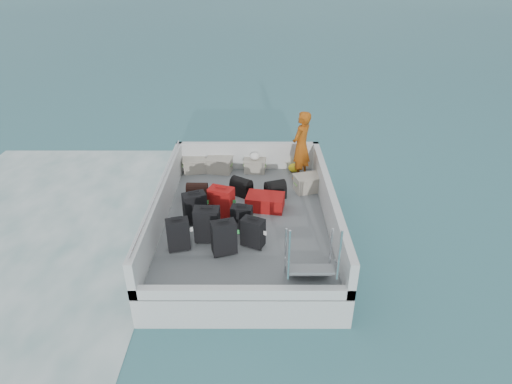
{
  "coord_description": "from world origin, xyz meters",
  "views": [
    {
      "loc": [
        0.23,
        -7.64,
        5.39
      ],
      "look_at": [
        0.22,
        0.41,
        1.0
      ],
      "focal_mm": 30.0,
      "sensor_mm": 36.0,
      "label": 1
    }
  ],
  "objects_px": {
    "suitcase_8": "(265,202)",
    "suitcase_7": "(242,220)",
    "suitcase_0": "(178,235)",
    "suitcase_2": "(195,208)",
    "crate_3": "(308,184)",
    "suitcase_6": "(253,233)",
    "suitcase_5": "(221,203)",
    "crate_1": "(220,165)",
    "crate_2": "(255,166)",
    "suitcase_3": "(224,238)",
    "crate_0": "(195,166)",
    "passenger": "(301,146)",
    "suitcase_4": "(207,225)"
  },
  "relations": [
    {
      "from": "suitcase_2",
      "to": "suitcase_4",
      "type": "bearing_deg",
      "value": -85.54
    },
    {
      "from": "suitcase_3",
      "to": "suitcase_4",
      "type": "relative_size",
      "value": 0.95
    },
    {
      "from": "suitcase_8",
      "to": "crate_2",
      "type": "xyz_separation_m",
      "value": [
        -0.23,
        1.82,
        -0.0
      ]
    },
    {
      "from": "suitcase_8",
      "to": "crate_3",
      "type": "distance_m",
      "value": 1.29
    },
    {
      "from": "suitcase_6",
      "to": "suitcase_8",
      "type": "height_order",
      "value": "suitcase_6"
    },
    {
      "from": "suitcase_4",
      "to": "crate_1",
      "type": "xyz_separation_m",
      "value": [
        -0.0,
        3.04,
        -0.17
      ]
    },
    {
      "from": "suitcase_3",
      "to": "suitcase_0",
      "type": "bearing_deg",
      "value": 155.14
    },
    {
      "from": "suitcase_5",
      "to": "crate_3",
      "type": "xyz_separation_m",
      "value": [
        1.92,
        1.17,
        -0.16
      ]
    },
    {
      "from": "suitcase_6",
      "to": "crate_1",
      "type": "xyz_separation_m",
      "value": [
        -0.87,
        3.21,
        -0.11
      ]
    },
    {
      "from": "suitcase_2",
      "to": "crate_1",
      "type": "relative_size",
      "value": 1.1
    },
    {
      "from": "suitcase_0",
      "to": "crate_1",
      "type": "distance_m",
      "value": 3.37
    },
    {
      "from": "crate_0",
      "to": "crate_2",
      "type": "distance_m",
      "value": 1.53
    },
    {
      "from": "suitcase_4",
      "to": "suitcase_7",
      "type": "distance_m",
      "value": 0.71
    },
    {
      "from": "suitcase_7",
      "to": "crate_1",
      "type": "xyz_separation_m",
      "value": [
        -0.65,
        2.75,
        -0.11
      ]
    },
    {
      "from": "suitcase_0",
      "to": "suitcase_5",
      "type": "bearing_deg",
      "value": 42.28
    },
    {
      "from": "suitcase_7",
      "to": "suitcase_8",
      "type": "height_order",
      "value": "suitcase_7"
    },
    {
      "from": "suitcase_7",
      "to": "suitcase_8",
      "type": "relative_size",
      "value": 0.72
    },
    {
      "from": "suitcase_4",
      "to": "suitcase_8",
      "type": "height_order",
      "value": "suitcase_4"
    },
    {
      "from": "suitcase_4",
      "to": "crate_3",
      "type": "bearing_deg",
      "value": 45.27
    },
    {
      "from": "suitcase_5",
      "to": "suitcase_8",
      "type": "distance_m",
      "value": 1.0
    },
    {
      "from": "suitcase_0",
      "to": "suitcase_2",
      "type": "height_order",
      "value": "suitcase_2"
    },
    {
      "from": "crate_3",
      "to": "passenger",
      "type": "bearing_deg",
      "value": 100.96
    },
    {
      "from": "suitcase_3",
      "to": "crate_2",
      "type": "bearing_deg",
      "value": 64.16
    },
    {
      "from": "suitcase_8",
      "to": "suitcase_7",
      "type": "bearing_deg",
      "value": 162.79
    },
    {
      "from": "suitcase_3",
      "to": "crate_0",
      "type": "bearing_deg",
      "value": 89.05
    },
    {
      "from": "suitcase_8",
      "to": "crate_3",
      "type": "relative_size",
      "value": 1.34
    },
    {
      "from": "suitcase_6",
      "to": "crate_2",
      "type": "distance_m",
      "value": 3.22
    },
    {
      "from": "suitcase_8",
      "to": "suitcase_5",
      "type": "bearing_deg",
      "value": 122.16
    },
    {
      "from": "crate_0",
      "to": "crate_1",
      "type": "xyz_separation_m",
      "value": [
        0.63,
        0.0,
        0.01
      ]
    },
    {
      "from": "suitcase_6",
      "to": "suitcase_7",
      "type": "xyz_separation_m",
      "value": [
        -0.22,
        0.47,
        -0.0
      ]
    },
    {
      "from": "crate_0",
      "to": "crate_1",
      "type": "height_order",
      "value": "crate_1"
    },
    {
      "from": "suitcase_7",
      "to": "passenger",
      "type": "distance_m",
      "value": 2.81
    },
    {
      "from": "suitcase_6",
      "to": "crate_0",
      "type": "xyz_separation_m",
      "value": [
        -1.51,
        3.21,
        -0.13
      ]
    },
    {
      "from": "suitcase_0",
      "to": "suitcase_4",
      "type": "relative_size",
      "value": 0.9
    },
    {
      "from": "suitcase_8",
      "to": "crate_3",
      "type": "height_order",
      "value": "crate_3"
    },
    {
      "from": "crate_0",
      "to": "crate_2",
      "type": "height_order",
      "value": "crate_0"
    },
    {
      "from": "suitcase_3",
      "to": "crate_2",
      "type": "height_order",
      "value": "suitcase_3"
    },
    {
      "from": "suitcase_4",
      "to": "suitcase_6",
      "type": "height_order",
      "value": "suitcase_4"
    },
    {
      "from": "suitcase_0",
      "to": "suitcase_5",
      "type": "relative_size",
      "value": 0.93
    },
    {
      "from": "suitcase_7",
      "to": "crate_2",
      "type": "xyz_separation_m",
      "value": [
        0.25,
        2.75,
        -0.13
      ]
    },
    {
      "from": "suitcase_0",
      "to": "suitcase_8",
      "type": "bearing_deg",
      "value": 27.24
    },
    {
      "from": "crate_2",
      "to": "crate_3",
      "type": "bearing_deg",
      "value": -39.34
    },
    {
      "from": "suitcase_8",
      "to": "crate_0",
      "type": "height_order",
      "value": "crate_0"
    },
    {
      "from": "suitcase_2",
      "to": "suitcase_7",
      "type": "relative_size",
      "value": 1.15
    },
    {
      "from": "suitcase_4",
      "to": "crate_2",
      "type": "bearing_deg",
      "value": 75.53
    },
    {
      "from": "suitcase_0",
      "to": "suitcase_7",
      "type": "height_order",
      "value": "suitcase_0"
    },
    {
      "from": "passenger",
      "to": "suitcase_4",
      "type": "bearing_deg",
      "value": -1.81
    },
    {
      "from": "suitcase_0",
      "to": "suitcase_5",
      "type": "height_order",
      "value": "suitcase_5"
    },
    {
      "from": "suitcase_6",
      "to": "suitcase_7",
      "type": "distance_m",
      "value": 0.52
    },
    {
      "from": "crate_1",
      "to": "crate_2",
      "type": "relative_size",
      "value": 1.15
    }
  ]
}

